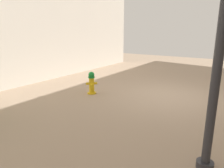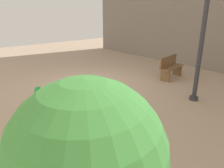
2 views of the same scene
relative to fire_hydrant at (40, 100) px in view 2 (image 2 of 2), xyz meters
name	(u,v)px [view 2 (image 2 of 2)]	position (x,y,z in m)	size (l,w,h in m)	color
ground_plane	(89,83)	(-2.54, -1.28, -0.41)	(23.40, 23.40, 0.00)	tan
fire_hydrant	(40,100)	(0.00, 0.00, 0.00)	(0.37, 0.37, 0.81)	gold
bench_near	(171,67)	(-5.67, 0.35, 0.08)	(1.48, 0.65, 0.95)	brown
street_lamp	(206,11)	(-4.24, 2.30, 2.36)	(0.36, 0.36, 4.52)	#2D2D33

